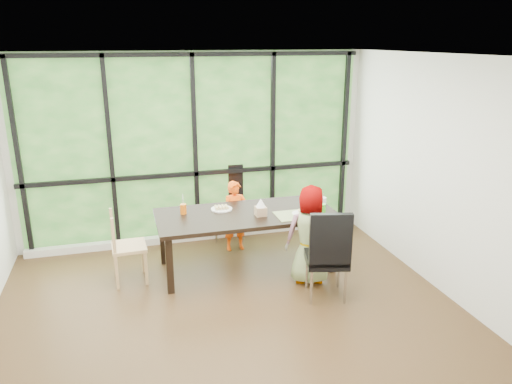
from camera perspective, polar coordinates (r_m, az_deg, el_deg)
ground at (r=5.47m, az=-2.92°, el=-13.98°), size 5.00×5.00×0.00m
back_wall at (r=7.04m, az=-7.19°, el=5.03°), size 5.00×0.00×5.00m
foliage_backdrop at (r=7.02m, az=-7.16°, el=5.00°), size 4.80×0.02×2.65m
window_mullions at (r=6.98m, az=-7.11°, el=4.93°), size 4.80×0.06×2.65m
window_sill at (r=7.34m, az=-6.68°, el=-5.09°), size 4.80×0.12×0.10m
dining_table at (r=6.30m, az=-1.13°, el=-5.68°), size 2.29×1.11×0.75m
chair_window_leather at (r=7.17m, az=-3.24°, el=-1.36°), size 0.53×0.53×1.08m
chair_interior_leather at (r=5.61m, az=8.25°, el=-7.04°), size 0.56×0.56×1.08m
chair_end_beech at (r=6.13m, az=-14.61°, el=-6.18°), size 0.42×0.44×0.90m
child_toddler at (r=6.80m, az=-2.43°, el=-2.80°), size 0.37×0.26×0.99m
child_older at (r=5.90m, az=6.53°, el=-4.96°), size 0.67×0.53×1.22m
placemat at (r=6.10m, az=4.73°, el=-2.69°), size 0.51×0.37×0.01m
plate_far at (r=6.29m, az=-4.04°, el=-2.00°), size 0.27×0.27×0.02m
plate_near at (r=6.15m, az=5.23°, el=-2.51°), size 0.22×0.22×0.01m
orange_cup at (r=6.18m, az=-8.49°, el=-1.97°), size 0.08×0.08×0.13m
green_cup at (r=6.15m, az=7.74°, el=-1.99°), size 0.09×0.09×0.14m
white_mug at (r=6.52m, az=7.81°, el=-1.04°), size 0.09×0.09×0.09m
tissue_box at (r=6.06m, az=0.55°, el=-2.25°), size 0.13×0.13×0.11m
crepe_rolls_far at (r=6.28m, az=-4.04°, el=-1.77°), size 0.20×0.12×0.04m
crepe_rolls_near at (r=6.14m, az=5.24°, el=-2.29°), size 0.05×0.12×0.04m
straw_white at (r=6.15m, az=-8.53°, el=-1.07°), size 0.01×0.04×0.20m
straw_pink at (r=6.11m, az=7.78°, el=-1.04°), size 0.01×0.04×0.20m
tissue at (r=6.02m, az=0.55°, el=-1.25°), size 0.12×0.12×0.11m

